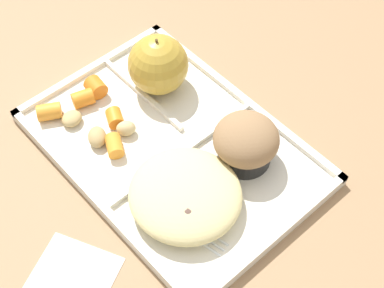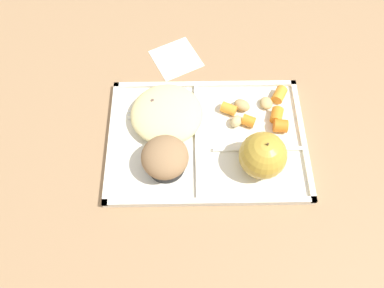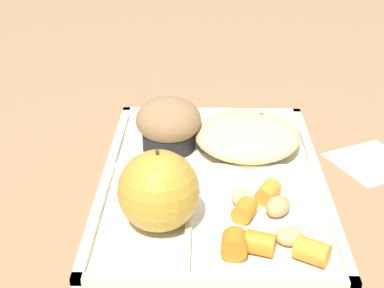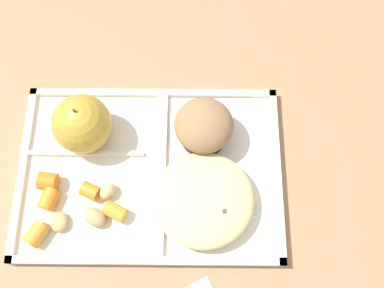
% 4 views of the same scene
% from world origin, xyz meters
% --- Properties ---
extents(ground, '(6.00, 6.00, 0.00)m').
position_xyz_m(ground, '(0.00, 0.00, 0.00)').
color(ground, '#997551').
extents(lunch_tray, '(0.39, 0.27, 0.02)m').
position_xyz_m(lunch_tray, '(-0.00, 0.00, 0.01)').
color(lunch_tray, silver).
rests_on(lunch_tray, ground).
extents(green_apple, '(0.09, 0.09, 0.09)m').
position_xyz_m(green_apple, '(-0.10, 0.06, 0.05)').
color(green_apple, '#B79333').
rests_on(green_apple, lunch_tray).
extents(bran_muffin, '(0.09, 0.09, 0.07)m').
position_xyz_m(bran_muffin, '(0.08, 0.06, 0.05)').
color(bran_muffin, black).
rests_on(bran_muffin, lunch_tray).
extents(carrot_slice_diagonal, '(0.03, 0.03, 0.02)m').
position_xyz_m(carrot_slice_diagonal, '(-0.08, -0.03, 0.02)').
color(carrot_slice_diagonal, orange).
rests_on(carrot_slice_diagonal, lunch_tray).
extents(carrot_slice_tilted, '(0.04, 0.04, 0.02)m').
position_xyz_m(carrot_slice_tilted, '(-0.15, -0.09, 0.02)').
color(carrot_slice_tilted, orange).
rests_on(carrot_slice_tilted, lunch_tray).
extents(carrot_slice_large, '(0.03, 0.03, 0.03)m').
position_xyz_m(carrot_slice_large, '(-0.15, -0.02, 0.02)').
color(carrot_slice_large, orange).
rests_on(carrot_slice_large, lunch_tray).
extents(carrot_slice_edge, '(0.04, 0.03, 0.02)m').
position_xyz_m(carrot_slice_edge, '(-0.05, -0.06, 0.02)').
color(carrot_slice_edge, orange).
rests_on(carrot_slice_edge, lunch_tray).
extents(carrot_slice_back, '(0.03, 0.04, 0.02)m').
position_xyz_m(carrot_slice_back, '(-0.14, -0.05, 0.02)').
color(carrot_slice_back, orange).
rests_on(carrot_slice_back, lunch_tray).
extents(potato_chunk_large, '(0.03, 0.03, 0.02)m').
position_xyz_m(potato_chunk_large, '(-0.06, -0.03, 0.02)').
color(potato_chunk_large, tan).
rests_on(potato_chunk_large, lunch_tray).
extents(potato_chunk_golden, '(0.04, 0.04, 0.02)m').
position_xyz_m(potato_chunk_golden, '(-0.07, -0.07, 0.02)').
color(potato_chunk_golden, tan).
rests_on(potato_chunk_golden, lunch_tray).
extents(potato_chunk_corner, '(0.03, 0.03, 0.02)m').
position_xyz_m(potato_chunk_corner, '(-0.12, -0.08, 0.02)').
color(potato_chunk_corner, tan).
rests_on(potato_chunk_corner, lunch_tray).
extents(egg_noodle_pile, '(0.14, 0.14, 0.04)m').
position_xyz_m(egg_noodle_pile, '(0.08, -0.05, 0.03)').
color(egg_noodle_pile, beige).
rests_on(egg_noodle_pile, lunch_tray).
extents(meatball_front, '(0.03, 0.03, 0.03)m').
position_xyz_m(meatball_front, '(0.11, -0.03, 0.03)').
color(meatball_front, brown).
rests_on(meatball_front, lunch_tray).
extents(meatball_side, '(0.04, 0.04, 0.04)m').
position_xyz_m(meatball_side, '(0.07, -0.04, 0.03)').
color(meatball_side, brown).
rests_on(meatball_side, lunch_tray).
extents(meatball_center, '(0.03, 0.03, 0.03)m').
position_xyz_m(meatball_center, '(0.07, -0.05, 0.03)').
color(meatball_center, '#755B4C').
rests_on(meatball_center, lunch_tray).
extents(meatball_back, '(0.04, 0.04, 0.04)m').
position_xyz_m(meatball_back, '(0.10, -0.06, 0.03)').
color(meatball_back, brown).
rests_on(meatball_back, lunch_tray).
extents(plastic_fork, '(0.14, 0.04, 0.00)m').
position_xyz_m(plastic_fork, '(0.10, -0.07, 0.01)').
color(plastic_fork, white).
rests_on(plastic_fork, lunch_tray).
extents(paper_napkin, '(0.13, 0.13, 0.00)m').
position_xyz_m(paper_napkin, '(0.06, -0.21, 0.00)').
color(paper_napkin, white).
rests_on(paper_napkin, ground).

